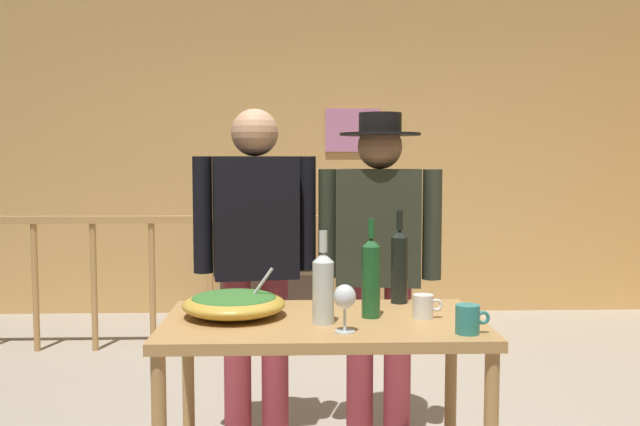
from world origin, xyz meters
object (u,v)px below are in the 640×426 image
object	(u,v)px
wine_bottle_clear	(323,286)
person_standing_right	(379,250)
stair_railing	(214,264)
mug_white	(424,306)
flat_screen_tv	(276,243)
wine_bottle_green	(371,276)
wine_bottle_dark	(399,265)
framed_picture	(353,130)
person_standing_left	(256,248)
salad_bowl	(234,303)
mug_teal	(468,319)
tv_console	(276,296)
wine_glass	(345,299)
serving_table	(323,342)

from	to	relation	value
wine_bottle_clear	person_standing_right	xyz separation A→B (m)	(0.30, 0.79, 0.03)
stair_railing	mug_white	size ratio (longest dim) A/B	29.62
flat_screen_tv	wine_bottle_green	size ratio (longest dim) A/B	1.49
flat_screen_tv	mug_white	world-z (taller)	mug_white
wine_bottle_dark	person_standing_right	xyz separation A→B (m)	(-0.03, 0.44, 0.01)
framed_picture	person_standing_left	xyz separation A→B (m)	(-0.68, -2.86, -0.67)
stair_railing	wine_bottle_green	bearing A→B (deg)	-69.71
wine_bottle_green	mug_white	size ratio (longest dim) A/B	3.29
person_standing_right	wine_bottle_clear	bearing A→B (deg)	78.59
salad_bowl	person_standing_right	size ratio (longest dim) A/B	0.25
wine_bottle_dark	wine_bottle_green	world-z (taller)	wine_bottle_dark
mug_white	flat_screen_tv	bearing A→B (deg)	101.41
wine_bottle_green	person_standing_left	distance (m)	0.84
salad_bowl	mug_teal	bearing A→B (deg)	-19.26
tv_console	wine_glass	size ratio (longest dim) A/B	5.37
tv_console	serving_table	bearing A→B (deg)	-85.16
wine_bottle_dark	wine_bottle_clear	xyz separation A→B (m)	(-0.33, -0.35, -0.02)
stair_railing	wine_bottle_dark	size ratio (longest dim) A/B	8.75
salad_bowl	serving_table	bearing A→B (deg)	-8.33
salad_bowl	wine_bottle_dark	xyz separation A→B (m)	(0.66, 0.23, 0.11)
wine_bottle_clear	mug_white	size ratio (longest dim) A/B	2.98
serving_table	wine_bottle_green	xyz separation A→B (m)	(0.18, 0.02, 0.25)
wine_bottle_clear	person_standing_left	xyz separation A→B (m)	(-0.29, 0.79, 0.04)
mug_white	person_standing_left	size ratio (longest dim) A/B	0.07
wine_glass	wine_bottle_dark	bearing A→B (deg)	61.90
salad_bowl	wine_bottle_green	size ratio (longest dim) A/B	1.04
tv_console	person_standing_right	size ratio (longest dim) A/B	0.57
salad_bowl	person_standing_left	size ratio (longest dim) A/B	0.24
wine_bottle_dark	person_standing_right	bearing A→B (deg)	94.30
mug_teal	person_standing_right	size ratio (longest dim) A/B	0.08
wine_bottle_clear	person_standing_left	distance (m)	0.84
stair_railing	salad_bowl	world-z (taller)	stair_railing
serving_table	mug_white	world-z (taller)	mug_white
framed_picture	wine_bottle_dark	size ratio (longest dim) A/B	1.24
stair_railing	tv_console	size ratio (longest dim) A/B	3.76
framed_picture	tv_console	world-z (taller)	framed_picture
serving_table	wine_bottle_dark	xyz separation A→B (m)	(0.33, 0.28, 0.25)
person_standing_left	mug_white	bearing A→B (deg)	124.05
wine_bottle_green	mug_teal	size ratio (longest dim) A/B	3.15
wine_bottle_clear	person_standing_right	distance (m)	0.84
wine_glass	mug_white	size ratio (longest dim) A/B	1.47
flat_screen_tv	person_standing_right	bearing A→B (deg)	-77.29
serving_table	wine_bottle_dark	bearing A→B (deg)	40.29
wine_glass	person_standing_right	size ratio (longest dim) A/B	0.11
salad_bowl	wine_bottle_green	world-z (taller)	wine_bottle_green
wine_bottle_dark	wine_bottle_clear	bearing A→B (deg)	-132.93
flat_screen_tv	serving_table	size ratio (longest dim) A/B	0.47
framed_picture	wine_bottle_dark	distance (m)	3.36
mug_teal	wine_bottle_green	bearing A→B (deg)	140.14
flat_screen_tv	wine_bottle_clear	distance (m)	3.34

